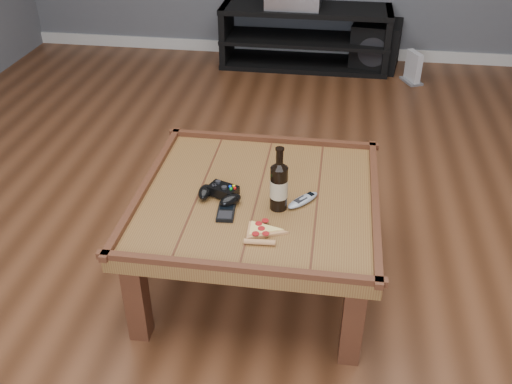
# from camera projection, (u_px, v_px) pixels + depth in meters

# --- Properties ---
(ground) EXTENTS (6.00, 6.00, 0.00)m
(ground) POSITION_uv_depth(u_px,v_px,m) (258.00, 276.00, 2.64)
(ground) COLOR #422413
(ground) RESTS_ON ground
(baseboard) EXTENTS (5.00, 0.02, 0.10)m
(baseboard) POSITION_uv_depth(u_px,v_px,m) (306.00, 50.00, 5.09)
(baseboard) COLOR silver
(baseboard) RESTS_ON ground
(coffee_table) EXTENTS (1.03, 1.03, 0.48)m
(coffee_table) POSITION_uv_depth(u_px,v_px,m) (258.00, 207.00, 2.43)
(coffee_table) COLOR brown
(coffee_table) RESTS_ON ground
(media_console) EXTENTS (1.40, 0.45, 0.50)m
(media_console) POSITION_uv_depth(u_px,v_px,m) (305.00, 37.00, 4.79)
(media_console) COLOR black
(media_console) RESTS_ON ground
(beer_bottle) EXTENTS (0.07, 0.07, 0.28)m
(beer_bottle) POSITION_uv_depth(u_px,v_px,m) (279.00, 185.00, 2.26)
(beer_bottle) COLOR black
(beer_bottle) RESTS_ON coffee_table
(game_controller) EXTENTS (0.20, 0.17, 0.06)m
(game_controller) POSITION_uv_depth(u_px,v_px,m) (220.00, 194.00, 2.36)
(game_controller) COLOR black
(game_controller) RESTS_ON coffee_table
(pizza_slice) EXTENTS (0.14, 0.22, 0.02)m
(pizza_slice) POSITION_uv_depth(u_px,v_px,m) (261.00, 232.00, 2.17)
(pizza_slice) COLOR tan
(pizza_slice) RESTS_ON coffee_table
(smartphone) EXTENTS (0.08, 0.13, 0.02)m
(smartphone) POSITION_uv_depth(u_px,v_px,m) (226.00, 212.00, 2.28)
(smartphone) COLOR black
(smartphone) RESTS_ON coffee_table
(remote_control) EXTENTS (0.15, 0.16, 0.02)m
(remote_control) POSITION_uv_depth(u_px,v_px,m) (303.00, 200.00, 2.34)
(remote_control) COLOR gray
(remote_control) RESTS_ON coffee_table
(subwoofer) EXTENTS (0.44, 0.44, 0.39)m
(subwoofer) POSITION_uv_depth(u_px,v_px,m) (375.00, 45.00, 4.78)
(subwoofer) COLOR black
(subwoofer) RESTS_ON ground
(game_console) EXTENTS (0.18, 0.23, 0.25)m
(game_console) POSITION_uv_depth(u_px,v_px,m) (413.00, 69.00, 4.54)
(game_console) COLOR slate
(game_console) RESTS_ON ground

